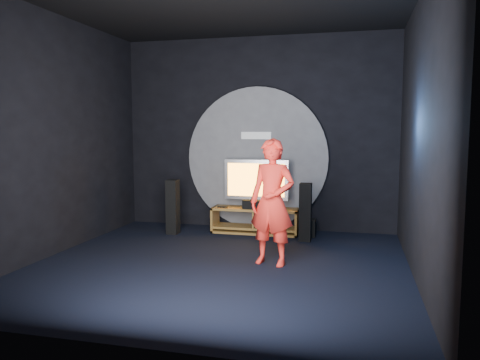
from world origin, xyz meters
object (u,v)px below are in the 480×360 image
media_console (256,222)px  tower_speaker_left (173,207)px  tv (256,181)px  player (272,202)px  subwoofer (308,228)px  tower_speaker_right (305,212)px

media_console → tower_speaker_left: bearing=-163.9°
tv → player: size_ratio=0.67×
tower_speaker_left → player: (2.02, -1.43, 0.38)m
subwoofer → player: player is taller
tower_speaker_right → tv: bearing=154.1°
tower_speaker_left → subwoofer: bearing=9.2°
tower_speaker_left → subwoofer: 2.38m
media_console → player: player is taller
tower_speaker_left → tower_speaker_right: same height
tv → subwoofer: tv is taller
media_console → tv: size_ratio=1.34×
media_console → tv: bearing=95.6°
tv → player: (0.62, -1.91, -0.06)m
player → tower_speaker_right: bearing=90.7°
tower_speaker_left → media_console: bearing=16.1°
tower_speaker_right → subwoofer: 0.48m
subwoofer → tower_speaker_right: bearing=-91.6°
media_console → player: size_ratio=0.89×
tower_speaker_right → player: player is taller
media_console → subwoofer: 0.93m
tv → subwoofer: size_ratio=3.90×
tv → media_console: bearing=-84.4°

